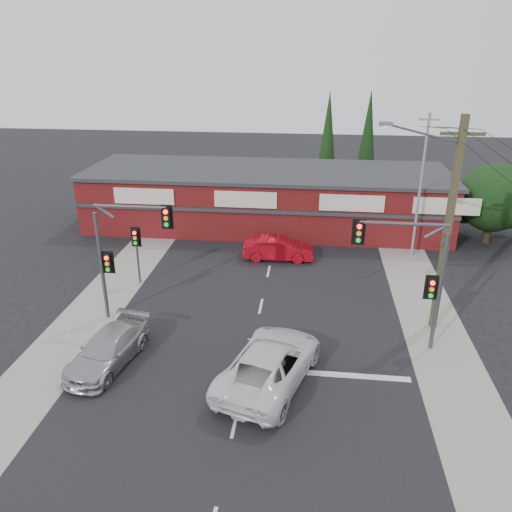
# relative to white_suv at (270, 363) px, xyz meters

# --- Properties ---
(ground) EXTENTS (120.00, 120.00, 0.00)m
(ground) POSITION_rel_white_suv_xyz_m (-1.03, 2.21, -0.85)
(ground) COLOR black
(ground) RESTS_ON ground
(road_strip) EXTENTS (14.00, 70.00, 0.01)m
(road_strip) POSITION_rel_white_suv_xyz_m (-1.03, 7.21, -0.85)
(road_strip) COLOR black
(road_strip) RESTS_ON ground
(verge_left) EXTENTS (3.00, 70.00, 0.02)m
(verge_left) POSITION_rel_white_suv_xyz_m (-9.53, 7.21, -0.84)
(verge_left) COLOR gray
(verge_left) RESTS_ON ground
(verge_right) EXTENTS (3.00, 70.00, 0.02)m
(verge_right) POSITION_rel_white_suv_xyz_m (7.47, 7.21, -0.84)
(verge_right) COLOR gray
(verge_right) RESTS_ON ground
(stop_line) EXTENTS (6.50, 0.35, 0.01)m
(stop_line) POSITION_rel_white_suv_xyz_m (2.47, 0.71, -0.84)
(stop_line) COLOR silver
(stop_line) RESTS_ON ground
(white_suv) EXTENTS (4.51, 6.71, 1.71)m
(white_suv) POSITION_rel_white_suv_xyz_m (0.00, 0.00, 0.00)
(white_suv) COLOR silver
(white_suv) RESTS_ON ground
(silver_suv) EXTENTS (2.77, 5.05, 1.39)m
(silver_suv) POSITION_rel_white_suv_xyz_m (-6.94, 0.42, -0.16)
(silver_suv) COLOR #ABAEB0
(silver_suv) RESTS_ON ground
(red_sedan) EXTENTS (4.46, 1.66, 1.46)m
(red_sedan) POSITION_rel_white_suv_xyz_m (-0.59, 12.58, -0.13)
(red_sedan) COLOR #A80A16
(red_sedan) RESTS_ON ground
(lane_dashes) EXTENTS (0.12, 54.40, 0.01)m
(lane_dashes) POSITION_rel_white_suv_xyz_m (-1.03, 10.61, -0.84)
(lane_dashes) COLOR silver
(lane_dashes) RESTS_ON ground
(shop_building) EXTENTS (27.30, 8.40, 4.22)m
(shop_building) POSITION_rel_white_suv_xyz_m (-2.02, 19.19, 1.28)
(shop_building) COLOR #511012
(shop_building) RESTS_ON ground
(tree_cluster) EXTENTS (5.90, 5.10, 5.50)m
(tree_cluster) POSITION_rel_white_suv_xyz_m (13.67, 17.65, 2.04)
(tree_cluster) COLOR #2D2116
(tree_cluster) RESTS_ON ground
(conifer_near) EXTENTS (1.80, 1.80, 9.25)m
(conifer_near) POSITION_rel_white_suv_xyz_m (2.47, 26.21, 4.62)
(conifer_near) COLOR #2D2116
(conifer_near) RESTS_ON ground
(conifer_far) EXTENTS (1.80, 1.80, 9.25)m
(conifer_far) POSITION_rel_white_suv_xyz_m (5.97, 28.21, 4.62)
(conifer_far) COLOR #2D2116
(conifer_far) RESTS_ON ground
(traffic_mast_left) EXTENTS (3.77, 0.27, 5.97)m
(traffic_mast_left) POSITION_rel_white_suv_xyz_m (-7.45, 4.21, 3.07)
(traffic_mast_left) COLOR #47494C
(traffic_mast_left) RESTS_ON ground
(traffic_mast_right) EXTENTS (3.96, 0.27, 5.97)m
(traffic_mast_right) POSITION_rel_white_suv_xyz_m (5.84, 3.21, 3.09)
(traffic_mast_right) COLOR #47494C
(traffic_mast_right) RESTS_ON ground
(pedestal_signal) EXTENTS (0.55, 0.27, 3.38)m
(pedestal_signal) POSITION_rel_white_suv_xyz_m (-8.23, 8.21, 1.55)
(pedestal_signal) COLOR #47494C
(pedestal_signal) RESTS_ON ground
(utility_pole) EXTENTS (4.38, 0.59, 10.00)m
(utility_pole) POSITION_rel_white_suv_xyz_m (7.34, 5.20, 4.54)
(utility_pole) COLOR #4A462A
(utility_pole) RESTS_ON ground
(steel_pole) EXTENTS (1.20, 0.16, 9.00)m
(steel_pole) POSITION_rel_white_suv_xyz_m (7.97, 14.21, 3.85)
(steel_pole) COLOR gray
(steel_pole) RESTS_ON ground
(power_lines) EXTENTS (2.01, 29.00, 1.22)m
(power_lines) POSITION_rel_white_suv_xyz_m (7.45, -0.26, 8.19)
(power_lines) COLOR black
(power_lines) RESTS_ON ground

